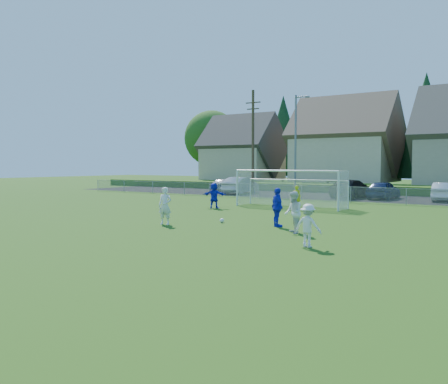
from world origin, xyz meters
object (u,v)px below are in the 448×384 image
at_px(player_white_a, 165,206).
at_px(goalkeeper, 297,197).
at_px(soccer_ball, 222,220).
at_px(player_white_b, 293,212).
at_px(car_a, 225,185).
at_px(car_b, 240,185).
at_px(car_d, 352,189).
at_px(player_blue_a, 277,207).
at_px(player_blue_b, 214,195).
at_px(player_white_c, 308,226).
at_px(soccer_goal, 291,183).
at_px(car_e, 383,190).
at_px(car_f, 444,192).

xyz_separation_m(player_white_a, goalkeeper, (1.52, 11.20, -0.15)).
distance_m(soccer_ball, player_white_b, 4.72).
bearing_deg(player_white_b, car_a, -177.79).
bearing_deg(car_b, player_white_a, 107.91).
bearing_deg(car_b, car_d, 175.95).
xyz_separation_m(player_blue_a, player_blue_b, (-7.75, 5.94, -0.07)).
relative_size(player_white_c, player_blue_b, 0.90).
distance_m(player_white_a, soccer_goal, 11.81).
xyz_separation_m(player_white_a, car_e, (3.92, 22.65, -0.14)).
bearing_deg(car_d, player_white_a, 93.26).
distance_m(soccer_ball, car_b, 23.01).
height_order(player_white_c, player_blue_b, player_blue_b).
xyz_separation_m(player_white_b, car_a, (-18.53, 22.35, -0.14)).
bearing_deg(soccer_ball, car_d, 91.37).
bearing_deg(player_white_b, player_white_a, -120.44).
bearing_deg(player_white_c, player_white_a, -11.51).
bearing_deg(car_b, player_white_c, 120.97).
distance_m(car_b, car_e, 13.54).
bearing_deg(car_e, player_white_c, 102.52).
bearing_deg(car_a, soccer_ball, 115.84).
distance_m(player_white_a, car_d, 22.37).
height_order(player_white_a, player_white_b, player_white_a).
height_order(car_a, car_b, car_b).
distance_m(car_b, soccer_goal, 14.70).
height_order(player_white_c, car_b, car_b).
xyz_separation_m(player_white_a, car_d, (1.37, 22.33, -0.11)).
height_order(car_a, car_f, car_a).
xyz_separation_m(player_white_b, player_blue_b, (-9.24, 7.38, -0.05)).
height_order(soccer_ball, car_e, car_e).
bearing_deg(car_f, car_b, -1.22).
distance_m(goalkeeper, car_b, 15.52).
bearing_deg(car_f, player_white_c, 84.92).
relative_size(goalkeeper, car_f, 0.34).
bearing_deg(car_d, player_white_b, 109.72).
xyz_separation_m(player_white_c, player_blue_b, (-11.10, 10.07, 0.08)).
distance_m(car_f, soccer_goal, 13.63).
height_order(player_white_b, player_white_c, player_white_b).
relative_size(player_white_b, player_white_c, 1.17).
bearing_deg(goalkeeper, soccer_goal, -54.90).
bearing_deg(soccer_goal, player_white_b, -63.60).
xyz_separation_m(player_white_b, car_f, (2.15, 22.25, -0.16)).
height_order(goalkeeper, car_f, goalkeeper).
xyz_separation_m(player_white_a, car_b, (-9.61, 22.02, -0.08)).
bearing_deg(car_b, player_blue_b, 110.10).
height_order(player_white_c, goalkeeper, player_white_c).
xyz_separation_m(player_white_b, soccer_goal, (-5.45, 10.97, 0.75)).
relative_size(car_a, car_e, 0.99).
relative_size(car_a, car_d, 0.81).
height_order(player_white_b, goalkeeper, player_white_b).
xyz_separation_m(car_a, car_f, (20.69, -0.10, -0.02)).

